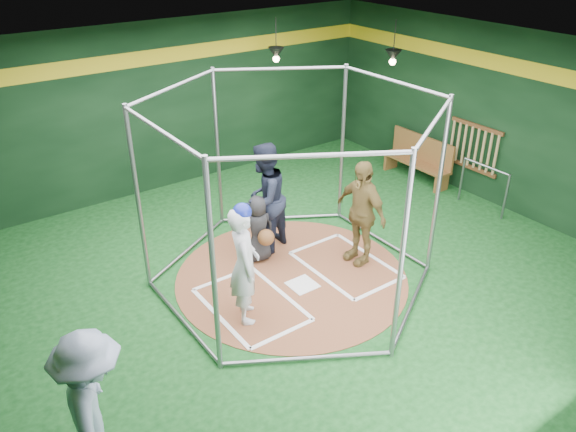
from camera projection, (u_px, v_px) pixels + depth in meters
room_shell at (292, 180)px, 8.43m from camera, size 10.10×9.10×3.53m
clay_disc at (292, 277)px, 9.25m from camera, size 3.80×3.80×0.01m
home_plate at (302, 285)px, 9.03m from camera, size 0.43×0.43×0.01m
batter_box_left at (251, 304)px, 8.58m from camera, size 1.17×1.77×0.01m
batter_box_right at (345, 265)px, 9.55m from camera, size 1.17×1.77×0.01m
batting_cage at (292, 195)px, 8.54m from camera, size 4.05×4.67×3.00m
bat_rack at (473, 147)px, 11.57m from camera, size 0.07×1.25×0.98m
pendant_lamp_near at (276, 53)px, 11.67m from camera, size 0.34×0.34×0.90m
pendant_lamp_far at (393, 56)px, 11.44m from camera, size 0.34×0.34×0.90m
batter_figure at (244, 263)px, 7.90m from camera, size 0.67×0.78×1.87m
visitor_leopard at (361, 212)px, 9.29m from camera, size 0.49×1.09×1.83m
catcher_figure at (259, 229)px, 9.45m from camera, size 0.64×0.63×1.18m
umpire at (264, 199)px, 9.56m from camera, size 1.18×1.07×1.98m
bystander_blue at (95, 410)px, 5.56m from camera, size 0.92×1.32×1.86m
dugout_bench at (419, 157)px, 12.49m from camera, size 0.40×1.72×1.00m
steel_railing at (484, 180)px, 11.12m from camera, size 0.05×1.10×0.95m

